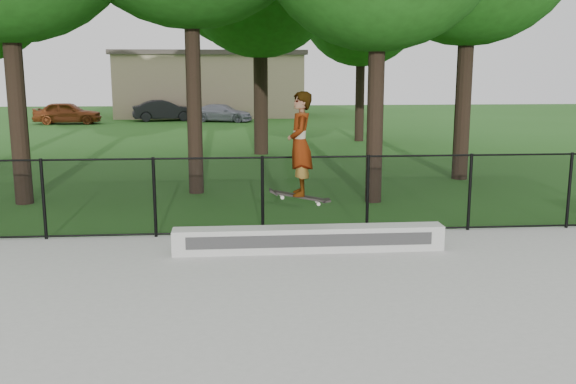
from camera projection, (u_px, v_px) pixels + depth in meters
name	position (u px, v px, depth m)	size (l,w,h in m)	color
grind_ledge	(309.00, 239.00, 11.01)	(4.65, 0.40, 0.43)	#B5B5AF
car_a	(68.00, 113.00, 36.87)	(1.51, 3.73, 1.28)	brown
car_b	(164.00, 111.00, 39.04)	(1.33, 3.46, 1.26)	black
car_c	(222.00, 113.00, 38.47)	(1.46, 3.30, 1.04)	#8F90A2
skater_airborne	(300.00, 146.00, 10.48)	(0.83, 0.64, 1.87)	black
chainlink_fence	(263.00, 195.00, 12.02)	(16.06, 0.06, 1.50)	black
distant_building	(211.00, 83.00, 43.00)	(12.40, 6.40, 4.30)	tan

